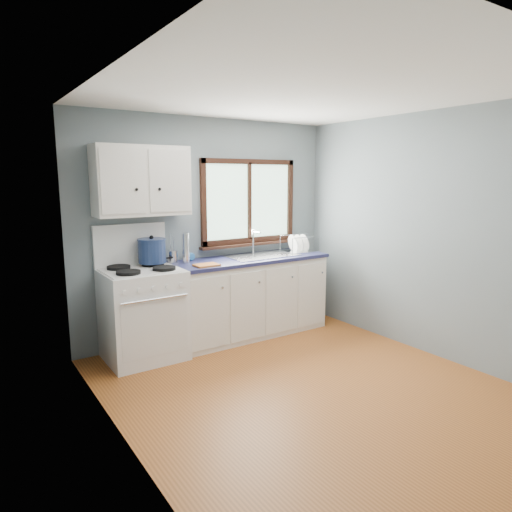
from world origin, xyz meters
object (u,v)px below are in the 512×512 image
skillet (152,260)px  utensil_crock (173,256)px  gas_range (143,311)px  base_cabinets (250,300)px  stockpot (152,250)px  thermos (186,248)px  dish_rack (299,247)px  sink (262,261)px

skillet → utensil_crock: (0.26, 0.05, 0.00)m
gas_range → utensil_crock: gas_range is taller
base_cabinets → stockpot: 1.33m
skillet → stockpot: (-0.00, -0.02, 0.10)m
gas_range → utensil_crock: (0.43, 0.20, 0.50)m
base_cabinets → skillet: 1.28m
stockpot → utensil_crock: bearing=15.6°
gas_range → skillet: bearing=40.5°
base_cabinets → thermos: (-0.76, 0.09, 0.67)m
base_cabinets → dish_rack: dish_rack is taller
base_cabinets → skillet: size_ratio=4.53×
sink → skillet: bearing=174.5°
skillet → dish_rack: dish_rack is taller
base_cabinets → sink: sink is taller
base_cabinets → gas_range: bearing=-179.2°
thermos → skillet: bearing=174.4°
gas_range → skillet: 0.54m
gas_range → stockpot: (0.17, 0.13, 0.59)m
sink → dish_rack: 0.57m
base_cabinets → dish_rack: bearing=-0.6°
stockpot → dish_rack: bearing=-3.5°
base_cabinets → skillet: skillet is taller
stockpot → utensil_crock: size_ratio=0.99×
skillet → dish_rack: (1.87, -0.13, -0.01)m
utensil_crock → base_cabinets: bearing=-11.6°
gas_range → utensil_crock: 0.68m
skillet → stockpot: stockpot is taller
base_cabinets → utensil_crock: utensil_crock is taller
gas_range → thermos: size_ratio=4.17×
gas_range → stockpot: bearing=36.5°
sink → utensil_crock: 1.08m
sink → dish_rack: bearing=-0.8°
sink → thermos: bearing=174.5°
gas_range → skillet: size_ratio=3.33×
stockpot → sink: bearing=-4.7°
thermos → dish_rack: thermos is taller
skillet → sink: bearing=-9.3°
base_cabinets → sink: bearing=-0.1°
skillet → utensil_crock: size_ratio=1.22×
base_cabinets → utensil_crock: size_ratio=5.52×
base_cabinets → thermos: bearing=173.3°
stockpot → skillet: bearing=88.0°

